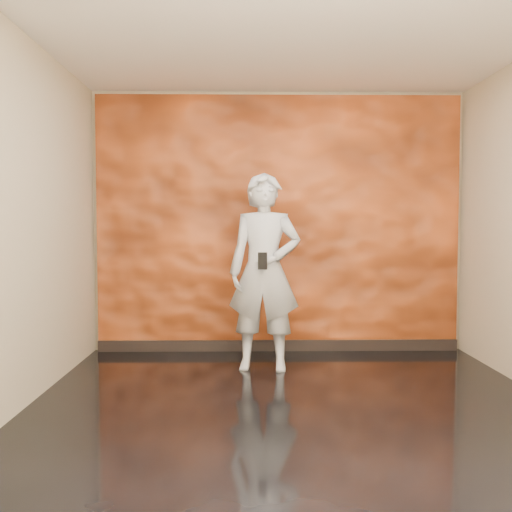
# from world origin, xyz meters

# --- Properties ---
(room) EXTENTS (4.02, 4.02, 2.81)m
(room) POSITION_xyz_m (0.00, 0.00, 1.40)
(room) COLOR black
(room) RESTS_ON ground
(feature_wall) EXTENTS (3.90, 0.06, 2.75)m
(feature_wall) POSITION_xyz_m (0.00, 1.96, 1.38)
(feature_wall) COLOR orange
(feature_wall) RESTS_ON ground
(baseboard) EXTENTS (3.90, 0.04, 0.12)m
(baseboard) POSITION_xyz_m (0.00, 1.92, 0.06)
(baseboard) COLOR black
(baseboard) RESTS_ON ground
(man) EXTENTS (0.73, 0.52, 1.85)m
(man) POSITION_xyz_m (-0.17, 1.15, 0.93)
(man) COLOR #9CA2AA
(man) RESTS_ON ground
(phone) EXTENTS (0.08, 0.03, 0.15)m
(phone) POSITION_xyz_m (-0.20, 0.89, 1.04)
(phone) COLOR black
(phone) RESTS_ON man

